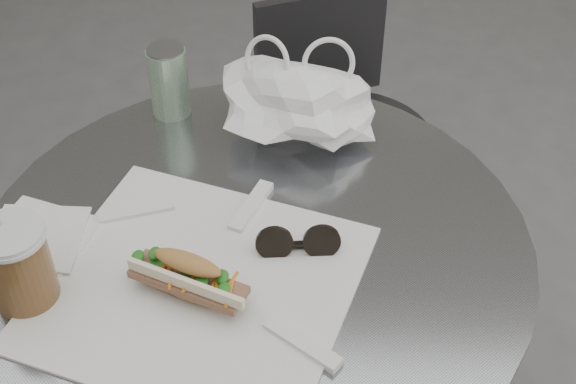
# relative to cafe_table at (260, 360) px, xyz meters

# --- Properties ---
(cafe_table) EXTENTS (0.76, 0.76, 0.74)m
(cafe_table) POSITION_rel_cafe_table_xyz_m (0.00, 0.00, 0.00)
(cafe_table) COLOR slate
(cafe_table) RESTS_ON ground
(chair_far) EXTENTS (0.40, 0.42, 0.71)m
(chair_far) POSITION_rel_cafe_table_xyz_m (0.12, 0.63, -0.15)
(chair_far) COLOR #2A2A2C
(chair_far) RESTS_ON ground
(sandwich_paper) EXTENTS (0.47, 0.46, 0.00)m
(sandwich_paper) POSITION_rel_cafe_table_xyz_m (-0.06, -0.09, 0.28)
(sandwich_paper) COLOR white
(sandwich_paper) RESTS_ON cafe_table
(banh_mi) EXTENTS (0.20, 0.14, 0.06)m
(banh_mi) POSITION_rel_cafe_table_xyz_m (-0.07, -0.10, 0.31)
(banh_mi) COLOR #A6773E
(banh_mi) RESTS_ON sandwich_paper
(iced_coffee) EXTENTS (0.09, 0.09, 0.25)m
(iced_coffee) POSITION_rel_cafe_table_xyz_m (-0.28, -0.12, 0.34)
(iced_coffee) COLOR brown
(iced_coffee) RESTS_ON cafe_table
(sunglasses) EXTENTS (0.11, 0.04, 0.05)m
(sunglasses) POSITION_rel_cafe_table_xyz_m (0.06, -0.02, 0.29)
(sunglasses) COLOR black
(sunglasses) RESTS_ON cafe_table
(plastic_bag) EXTENTS (0.26, 0.22, 0.11)m
(plastic_bag) POSITION_rel_cafe_table_xyz_m (0.04, 0.24, 0.33)
(plastic_bag) COLOR white
(plastic_bag) RESTS_ON cafe_table
(napkin_stack) EXTENTS (0.17, 0.17, 0.01)m
(napkin_stack) POSITION_rel_cafe_table_xyz_m (-0.30, -0.02, 0.28)
(napkin_stack) COLOR white
(napkin_stack) RESTS_ON cafe_table
(drink_can) EXTENTS (0.06, 0.06, 0.12)m
(drink_can) POSITION_rel_cafe_table_xyz_m (-0.16, 0.28, 0.33)
(drink_can) COLOR #5A9B5F
(drink_can) RESTS_ON cafe_table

